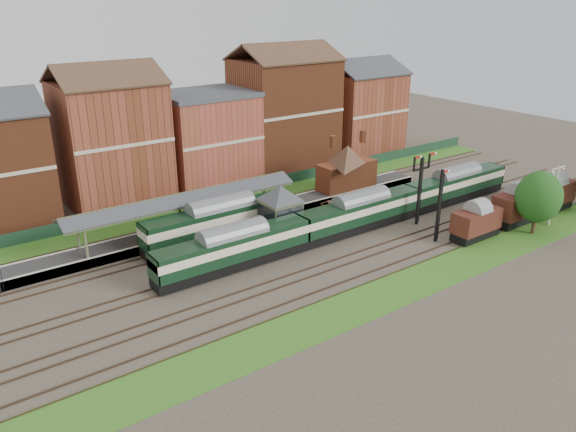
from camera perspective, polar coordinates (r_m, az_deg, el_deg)
ground at (r=60.00m, az=3.39°, el=-2.63°), size 160.00×160.00×0.00m
grass_back at (r=72.16m, az=-4.60°, el=1.65°), size 90.00×4.50×0.06m
grass_front at (r=52.23m, az=11.74°, el=-6.96°), size 90.00×5.00×0.06m
fence at (r=73.54m, az=-5.43°, el=2.60°), size 90.00×0.12×1.50m
platform at (r=64.59m, az=-5.51°, el=-0.39°), size 55.00×3.40×1.00m
signal_box at (r=59.49m, az=-0.76°, el=0.52°), size 5.40×5.40×6.00m
brick_hut at (r=64.81m, az=5.06°, el=0.36°), size 3.20×2.64×2.94m
station_building at (r=72.92m, az=6.01°, el=5.06°), size 8.10×8.10×5.90m
canopy at (r=60.59m, az=-10.54°, el=1.95°), size 26.00×3.89×4.08m
semaphore_bracket at (r=64.56m, az=13.26°, el=3.01°), size 3.60×0.25×8.18m
semaphore_siding at (r=60.55m, az=15.10°, el=1.10°), size 1.23×0.25×8.00m
yard_lamp at (r=69.44m, az=25.39°, el=2.20°), size 2.60×0.22×7.00m
town_backdrop at (r=77.65m, az=-8.37°, el=8.30°), size 69.00×10.00×16.00m
dmu_train at (r=62.54m, az=7.40°, el=0.45°), size 48.91×2.57×3.76m
platform_railcar at (r=59.73m, az=-6.80°, el=-0.40°), size 17.54×2.77×4.04m
goods_van_a at (r=63.16m, az=18.58°, el=-0.56°), size 5.70×2.47×3.46m
goods_van_b at (r=68.98m, az=22.30°, el=0.99°), size 6.40×2.77×3.88m
goods_van_c at (r=74.77m, az=25.21°, el=2.03°), size 6.25×2.71×3.79m
tree_far at (r=66.03m, az=24.12°, el=1.78°), size 4.89×4.89×7.14m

